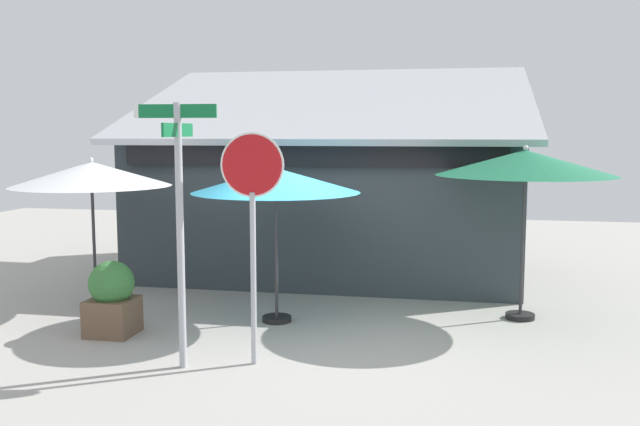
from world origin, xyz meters
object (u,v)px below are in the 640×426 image
at_px(street_sign_post, 179,207).
at_px(patio_umbrella_teal_center, 276,181).
at_px(sidewalk_planter, 112,298).
at_px(stop_sign, 253,204).
at_px(patio_umbrella_ivory_left, 91,175).
at_px(patio_umbrella_forest_green_right, 525,164).

relative_size(street_sign_post, patio_umbrella_teal_center, 1.27).
bearing_deg(sidewalk_planter, stop_sign, -19.45).
xyz_separation_m(street_sign_post, patio_umbrella_ivory_left, (-2.53, 2.51, 0.19)).
bearing_deg(patio_umbrella_forest_green_right, stop_sign, -140.41).
relative_size(patio_umbrella_ivory_left, sidewalk_planter, 2.40).
bearing_deg(stop_sign, street_sign_post, -160.55).
distance_m(stop_sign, patio_umbrella_forest_green_right, 4.43).
height_order(patio_umbrella_ivory_left, patio_umbrella_forest_green_right, patio_umbrella_forest_green_right).
distance_m(patio_umbrella_ivory_left, sidewalk_planter, 2.39).
bearing_deg(sidewalk_planter, street_sign_post, -36.44).
distance_m(street_sign_post, patio_umbrella_ivory_left, 3.57).
bearing_deg(patio_umbrella_ivory_left, patio_umbrella_teal_center, -5.28).
distance_m(patio_umbrella_teal_center, patio_umbrella_forest_green_right, 3.73).
bearing_deg(stop_sign, sidewalk_planter, 160.55).
bearing_deg(patio_umbrella_forest_green_right, patio_umbrella_teal_center, -166.40).
height_order(patio_umbrella_teal_center, patio_umbrella_forest_green_right, patio_umbrella_forest_green_right).
xyz_separation_m(patio_umbrella_forest_green_right, sidewalk_planter, (-5.72, -1.99, -1.85)).
xyz_separation_m(patio_umbrella_teal_center, sidewalk_planter, (-2.10, -1.12, -1.60)).
relative_size(street_sign_post, patio_umbrella_forest_green_right, 1.20).
height_order(patio_umbrella_forest_green_right, sidewalk_planter, patio_umbrella_forest_green_right).
height_order(street_sign_post, stop_sign, street_sign_post).
xyz_separation_m(street_sign_post, sidewalk_planter, (-1.50, 1.11, -1.44)).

